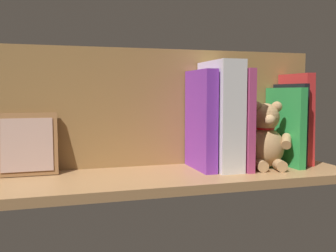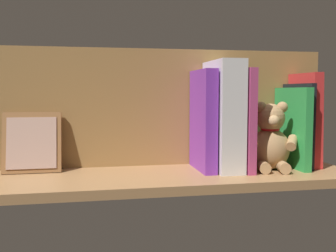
{
  "view_description": "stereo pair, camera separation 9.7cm",
  "coord_description": "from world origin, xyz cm",
  "px_view_note": "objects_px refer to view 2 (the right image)",
  "views": [
    {
      "loc": [
        28.06,
        92.97,
        20.18
      ],
      "look_at": [
        0.0,
        0.0,
        11.83
      ],
      "focal_mm": 42.22,
      "sensor_mm": 36.0,
      "label": 1
    },
    {
      "loc": [
        18.61,
        95.31,
        20.18
      ],
      "look_at": [
        0.0,
        0.0,
        11.83
      ],
      "focal_mm": 42.22,
      "sensor_mm": 36.0,
      "label": 2
    }
  ],
  "objects_px": {
    "dictionary_thick_white": "(223,116)",
    "picture_frame_leaning": "(32,143)",
    "teddy_bear": "(271,140)",
    "book_0": "(305,119)"
  },
  "relations": [
    {
      "from": "book_0",
      "to": "teddy_bear",
      "type": "height_order",
      "value": "book_0"
    },
    {
      "from": "teddy_bear",
      "to": "dictionary_thick_white",
      "type": "height_order",
      "value": "dictionary_thick_white"
    },
    {
      "from": "book_0",
      "to": "dictionary_thick_white",
      "type": "relative_size",
      "value": 0.9
    },
    {
      "from": "dictionary_thick_white",
      "to": "picture_frame_leaning",
      "type": "distance_m",
      "value": 0.49
    },
    {
      "from": "book_0",
      "to": "picture_frame_leaning",
      "type": "xyz_separation_m",
      "value": [
        0.73,
        -0.04,
        -0.05
      ]
    },
    {
      "from": "teddy_bear",
      "to": "dictionary_thick_white",
      "type": "xyz_separation_m",
      "value": [
        0.12,
        -0.03,
        0.06
      ]
    },
    {
      "from": "teddy_bear",
      "to": "dictionary_thick_white",
      "type": "relative_size",
      "value": 0.63
    },
    {
      "from": "teddy_bear",
      "to": "book_0",
      "type": "bearing_deg",
      "value": -145.27
    },
    {
      "from": "dictionary_thick_white",
      "to": "picture_frame_leaning",
      "type": "relative_size",
      "value": 1.84
    },
    {
      "from": "dictionary_thick_white",
      "to": "picture_frame_leaning",
      "type": "bearing_deg",
      "value": -6.82
    }
  ]
}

